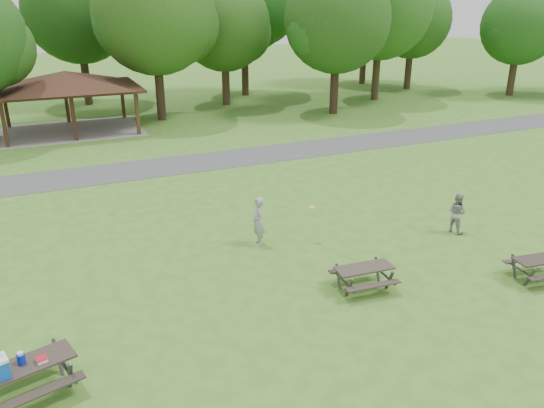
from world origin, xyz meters
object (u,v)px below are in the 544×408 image
(picnic_table_near, at_px, (17,370))
(picnic_table_middle, at_px, (364,272))
(frisbee_thrower, at_px, (258,222))
(frisbee_catcher, at_px, (457,213))

(picnic_table_near, bearing_deg, picnic_table_middle, 5.94)
(frisbee_thrower, bearing_deg, picnic_table_near, -49.84)
(picnic_table_middle, xyz_separation_m, frisbee_catcher, (5.28, 2.08, 0.20))
(frisbee_thrower, xyz_separation_m, frisbee_catcher, (6.92, -1.92, -0.12))
(picnic_table_middle, distance_m, frisbee_thrower, 4.33)
(picnic_table_near, distance_m, picnic_table_middle, 9.17)
(picnic_table_near, distance_m, frisbee_catcher, 14.71)
(picnic_table_middle, height_order, frisbee_thrower, frisbee_thrower)
(frisbee_thrower, distance_m, frisbee_catcher, 7.18)
(picnic_table_middle, bearing_deg, frisbee_thrower, 112.30)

